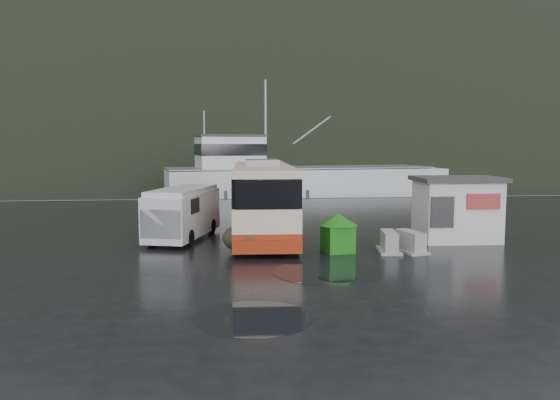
{
  "coord_description": "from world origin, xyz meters",
  "views": [
    {
      "loc": [
        -0.16,
        -21.59,
        4.1
      ],
      "look_at": [
        2.28,
        2.1,
        1.7
      ],
      "focal_mm": 35.0,
      "sensor_mm": 36.0,
      "label": 1
    }
  ],
  "objects": [
    {
      "name": "fishing_trawler",
      "position": [
        6.78,
        27.62,
        0.0
      ],
      "size": [
        29.01,
        11.03,
        11.34
      ],
      "primitive_type": null,
      "rotation": [
        0.0,
        0.0,
        0.17
      ],
      "color": "silver",
      "rests_on": "ground"
    },
    {
      "name": "puddles",
      "position": [
        3.64,
        -4.44,
        0.01
      ],
      "size": [
        11.59,
        14.08,
        0.01
      ],
      "color": "black",
      "rests_on": "ground"
    },
    {
      "name": "waste_bin_left",
      "position": [
        4.17,
        -1.23,
        0.0
      ],
      "size": [
        1.27,
        1.27,
        1.52
      ],
      "primitive_type": null,
      "rotation": [
        0.0,
        0.0,
        0.19
      ],
      "color": "#187715",
      "rests_on": "ground"
    },
    {
      "name": "coach_bus",
      "position": [
        1.63,
        3.72,
        0.0
      ],
      "size": [
        3.55,
        12.28,
        3.44
      ],
      "primitive_type": null,
      "rotation": [
        0.0,
        0.0,
        -0.04
      ],
      "color": "beige",
      "rests_on": "ground"
    },
    {
      "name": "dome_tent",
      "position": [
        0.77,
        -0.92,
        0.0
      ],
      "size": [
        2.11,
        2.91,
        1.12
      ],
      "primitive_type": null,
      "rotation": [
        0.0,
        0.0,
        0.03
      ],
      "color": "#2B311D",
      "rests_on": "ground"
    },
    {
      "name": "ticket_kiosk",
      "position": [
        9.77,
        0.76,
        0.0
      ],
      "size": [
        3.63,
        2.81,
        2.76
      ],
      "primitive_type": null,
      "rotation": [
        0.0,
        0.0,
        -0.04
      ],
      "color": "silver",
      "rests_on": "ground"
    },
    {
      "name": "waste_bin_right",
      "position": [
        2.36,
        -0.04,
        0.0
      ],
      "size": [
        1.05,
        1.05,
        1.32
      ],
      "primitive_type": null,
      "rotation": [
        0.0,
        0.0,
        0.11
      ],
      "color": "#187715",
      "rests_on": "ground"
    },
    {
      "name": "quay_edge",
      "position": [
        0.0,
        20.0,
        0.0
      ],
      "size": [
        160.0,
        0.6,
        1.5
      ],
      "primitive_type": "cube",
      "color": "#999993",
      "rests_on": "ground"
    },
    {
      "name": "headland",
      "position": [
        10.0,
        250.0,
        0.0
      ],
      "size": [
        780.0,
        540.0,
        570.0
      ],
      "primitive_type": "ellipsoid",
      "color": "black",
      "rests_on": "ground"
    },
    {
      "name": "jersey_barrier_b",
      "position": [
        6.96,
        -1.5,
        0.0
      ],
      "size": [
        1.11,
        1.74,
        0.81
      ],
      "primitive_type": null,
      "rotation": [
        0.0,
        0.0,
        0.19
      ],
      "color": "#999993",
      "rests_on": "ground"
    },
    {
      "name": "jersey_barrier_a",
      "position": [
        6.14,
        -1.43,
        0.0
      ],
      "size": [
        1.03,
        1.7,
        0.8
      ],
      "primitive_type": null,
      "rotation": [
        0.0,
        0.0,
        -0.15
      ],
      "color": "#999993",
      "rests_on": "ground"
    },
    {
      "name": "ground",
      "position": [
        0.0,
        0.0,
        0.0
      ],
      "size": [
        160.0,
        160.0,
        0.0
      ],
      "primitive_type": "plane",
      "color": "black",
      "rests_on": "ground"
    },
    {
      "name": "harbor_water",
      "position": [
        0.0,
        110.0,
        0.0
      ],
      "size": [
        300.0,
        180.0,
        0.02
      ],
      "primitive_type": "cube",
      "color": "black",
      "rests_on": "ground"
    },
    {
      "name": "white_van",
      "position": [
        -1.95,
        2.39,
        0.0
      ],
      "size": [
        3.24,
        5.73,
        2.27
      ],
      "primitive_type": null,
      "rotation": [
        0.0,
        0.0,
        -0.27
      ],
      "color": "silver",
      "rests_on": "ground"
    }
  ]
}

